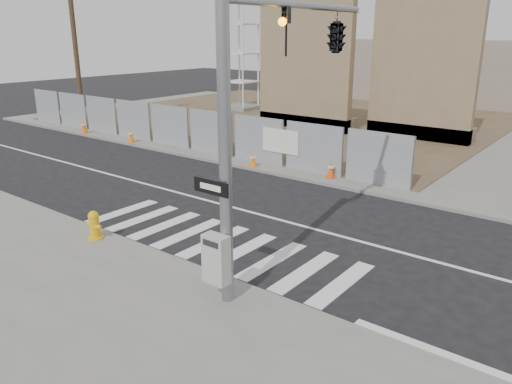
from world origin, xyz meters
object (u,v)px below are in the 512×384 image
Objects in this scene: traffic_cone_a at (84,127)px; traffic_cone_c at (253,160)px; traffic_cone_d at (331,170)px; signal_pole at (303,68)px; traffic_cone_b at (131,136)px; fire_hydrant at (94,225)px.

traffic_cone_c is at bearing 0.00° from traffic_cone_a.
traffic_cone_a is 1.13× the size of traffic_cone_d.
signal_pole is at bearing -66.71° from traffic_cone_d.
traffic_cone_d is at bearing 2.74° from traffic_cone_b.
signal_pole is 9.94m from traffic_cone_c.
traffic_cone_d is (15.57, 0.55, -0.04)m from traffic_cone_a.
traffic_cone_c is (8.02, 0.00, -0.03)m from traffic_cone_b.
fire_hydrant is 1.27× the size of traffic_cone_c.
traffic_cone_a reaches higher than traffic_cone_d.
traffic_cone_a is (-18.51, 6.27, -4.29)m from signal_pole.
signal_pole is at bearing -18.70° from traffic_cone_a.
traffic_cone_d is at bearing 113.29° from signal_pole.
traffic_cone_a is (-13.46, 8.77, -0.03)m from fire_hydrant.
signal_pole reaches higher than traffic_cone_a.
signal_pole is 16.28m from traffic_cone_b.
signal_pole is 10.01× the size of traffic_cone_b.
signal_pole reaches higher than traffic_cone_b.
traffic_cone_b reaches higher than traffic_cone_d.
traffic_cone_a is 1.19× the size of traffic_cone_c.
fire_hydrant reaches higher than traffic_cone_c.
traffic_cone_b is 1.05× the size of traffic_cone_d.
signal_pole is at bearing -44.53° from traffic_cone_c.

